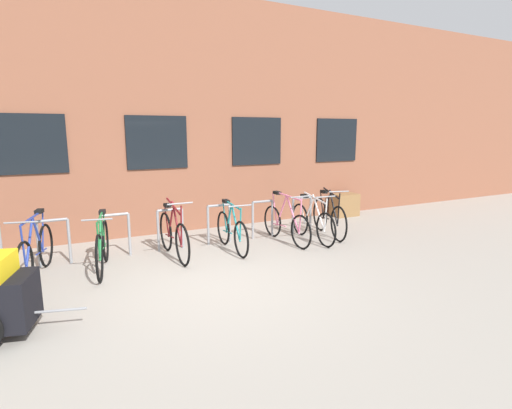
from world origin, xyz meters
name	(u,v)px	position (x,y,z in m)	size (l,w,h in m)	color
ground_plane	(212,281)	(0.00, 0.00, 0.00)	(42.00, 42.00, 0.00)	#9E998E
storefront_building	(133,118)	(0.00, 5.91, 2.60)	(28.00, 5.45, 5.21)	brown
bike_rack	(170,225)	(-0.12, 1.90, 0.48)	(6.52, 0.05, 0.81)	gray
bicycle_maroon	(174,235)	(-0.18, 1.45, 0.40)	(0.44, 1.76, 1.09)	black
bicycle_green	(103,246)	(-1.41, 1.28, 0.40)	(0.50, 1.74, 0.98)	black
bicycle_blue	(36,252)	(-2.37, 1.44, 0.40)	(0.57, 1.78, 1.03)	black
bicycle_teal	(232,231)	(0.93, 1.36, 0.37)	(0.44, 1.65, 0.97)	black
bicycle_pink	(286,224)	(2.15, 1.38, 0.38)	(0.44, 1.77, 1.05)	black
bicycle_black	(329,217)	(3.27, 1.42, 0.40)	(0.53, 1.71, 1.07)	black
bicycle_white	(312,222)	(2.71, 1.25, 0.38)	(0.44, 1.76, 1.03)	black
planter_box	(345,205)	(4.89, 2.85, 0.30)	(0.70, 0.44, 0.60)	olive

